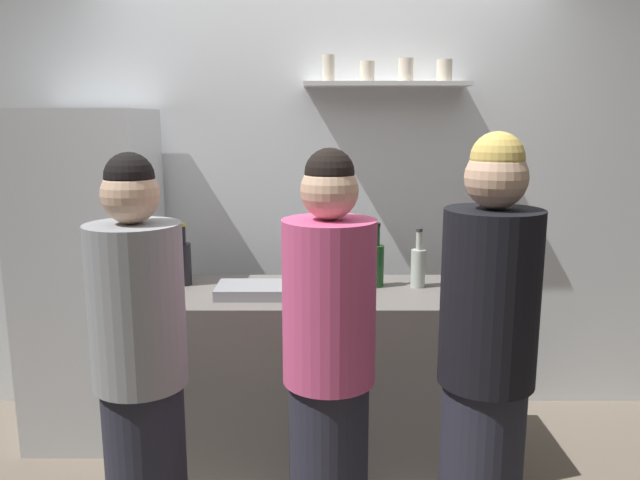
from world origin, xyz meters
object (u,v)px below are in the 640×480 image
object	(u,v)px
wine_bottle_pale_glass	(420,266)
baking_pan	(255,290)
wine_bottle_green_glass	(378,263)
person_grey_hoodie	(143,375)
refrigerator	(95,277)
utensil_holder	(313,275)
water_bottle_plastic	(328,257)
person_blonde	(487,371)
person_pink_top	(330,371)
wine_bottle_dark_glass	(185,262)

from	to	relation	value
wine_bottle_pale_glass	baking_pan	bearing A→B (deg)	-169.50
wine_bottle_pale_glass	wine_bottle_green_glass	xyz separation A→B (m)	(-0.20, 0.01, 0.01)
wine_bottle_pale_glass	person_grey_hoodie	world-z (taller)	person_grey_hoodie
refrigerator	baking_pan	distance (m)	0.98
person_grey_hoodie	wine_bottle_green_glass	bearing A→B (deg)	21.47
utensil_holder	wine_bottle_pale_glass	xyz separation A→B (m)	(0.52, 0.02, 0.04)
water_bottle_plastic	person_grey_hoodie	size ratio (longest dim) A/B	0.16
water_bottle_plastic	person_grey_hoodie	bearing A→B (deg)	-124.62
person_grey_hoodie	person_blonde	bearing A→B (deg)	-23.03
utensil_holder	person_pink_top	bearing A→B (deg)	-84.56
person_pink_top	person_blonde	world-z (taller)	person_blonde
person_blonde	person_pink_top	bearing A→B (deg)	-152.46
wine_bottle_green_glass	person_grey_hoodie	distance (m)	1.27
wine_bottle_pale_glass	person_grey_hoodie	size ratio (longest dim) A/B	0.18
wine_bottle_pale_glass	person_pink_top	size ratio (longest dim) A/B	0.18
refrigerator	person_grey_hoodie	size ratio (longest dim) A/B	1.10
wine_bottle_green_glass	person_grey_hoodie	xyz separation A→B (m)	(-0.94, -0.83, -0.22)
refrigerator	person_blonde	distance (m)	2.12
wine_bottle_dark_glass	water_bottle_plastic	world-z (taller)	wine_bottle_dark_glass
utensil_holder	water_bottle_plastic	world-z (taller)	water_bottle_plastic
wine_bottle_dark_glass	person_grey_hoodie	xyz separation A→B (m)	(0.02, -0.87, -0.22)
utensil_holder	wine_bottle_pale_glass	size ratio (longest dim) A/B	0.77
wine_bottle_green_glass	water_bottle_plastic	xyz separation A→B (m)	(-0.24, 0.17, -0.01)
wine_bottle_pale_glass	water_bottle_plastic	bearing A→B (deg)	158.27
wine_bottle_pale_glass	person_blonde	xyz separation A→B (m)	(0.11, -0.88, -0.17)
water_bottle_plastic	person_blonde	size ratio (longest dim) A/B	0.15
water_bottle_plastic	person_grey_hoodie	world-z (taller)	person_grey_hoodie
baking_pan	wine_bottle_dark_glass	size ratio (longest dim) A/B	1.09
wine_bottle_dark_glass	baking_pan	bearing A→B (deg)	-27.65
baking_pan	water_bottle_plastic	world-z (taller)	water_bottle_plastic
person_grey_hoodie	utensil_holder	bearing A→B (deg)	32.32
wine_bottle_dark_glass	person_blonde	size ratio (longest dim) A/B	0.19
refrigerator	utensil_holder	world-z (taller)	refrigerator
person_blonde	water_bottle_plastic	bearing A→B (deg)	152.85
utensil_holder	wine_bottle_green_glass	distance (m)	0.33
baking_pan	person_pink_top	distance (m)	0.76
water_bottle_plastic	person_pink_top	size ratio (longest dim) A/B	0.16
baking_pan	person_pink_top	bearing A→B (deg)	-62.26
baking_pan	utensil_holder	xyz separation A→B (m)	(0.27, 0.13, 0.04)
utensil_holder	person_pink_top	size ratio (longest dim) A/B	0.14
baking_pan	person_blonde	size ratio (longest dim) A/B	0.20
refrigerator	water_bottle_plastic	size ratio (longest dim) A/B	7.00
person_pink_top	person_grey_hoodie	bearing A→B (deg)	-114.87
person_grey_hoodie	wine_bottle_pale_glass	bearing A→B (deg)	15.62
wine_bottle_pale_glass	wine_bottle_green_glass	size ratio (longest dim) A/B	0.92
wine_bottle_dark_glass	water_bottle_plastic	xyz separation A→B (m)	(0.71, 0.14, -0.01)
utensil_holder	wine_bottle_green_glass	world-z (taller)	wine_bottle_green_glass
utensil_holder	wine_bottle_pale_glass	bearing A→B (deg)	2.23
wine_bottle_dark_glass	wine_bottle_green_glass	size ratio (longest dim) A/B	0.98
wine_bottle_green_glass	baking_pan	bearing A→B (deg)	-165.12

